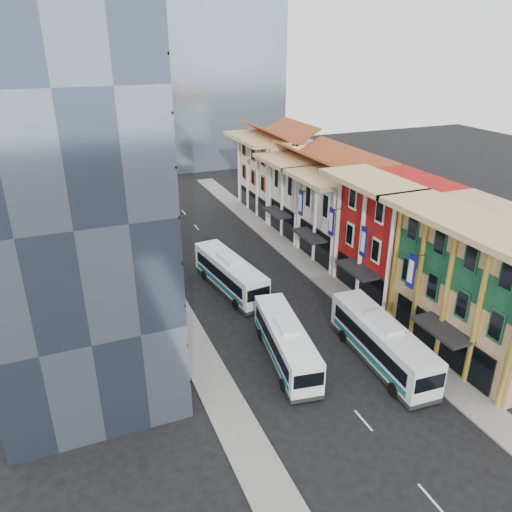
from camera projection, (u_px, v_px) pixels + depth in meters
name	position (u px, v px, depth m)	size (l,w,h in m)	color
ground	(372.00, 430.00, 34.30)	(200.00, 200.00, 0.00)	black
sidewalk_right	(322.00, 277.00, 55.84)	(3.00, 90.00, 0.15)	slate
sidewalk_left	(173.00, 306.00, 49.91)	(3.00, 90.00, 0.15)	slate
shophouse_tan	(487.00, 286.00, 40.98)	(8.00, 14.00, 12.00)	tan
shophouse_red	(396.00, 236.00, 51.13)	(8.00, 10.00, 12.00)	#A61512
shophouse_cream_near	(346.00, 217.00, 59.57)	(8.00, 9.00, 10.00)	silver
shophouse_cream_mid	(311.00, 197.00, 67.18)	(8.00, 9.00, 10.00)	silver
shophouse_cream_far	(278.00, 175.00, 75.86)	(8.00, 12.00, 11.00)	silver
office_tower	(61.00, 175.00, 38.38)	(12.00, 26.00, 30.00)	#3E4A63
office_block_far	(71.00, 194.00, 61.41)	(10.00, 18.00, 14.00)	gray
bus_left_near	(286.00, 342.00, 40.96)	(2.67, 11.40, 3.66)	white
bus_left_far	(230.00, 273.00, 52.45)	(2.85, 12.15, 3.90)	white
bus_right	(382.00, 342.00, 40.68)	(2.90, 12.39, 3.97)	silver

